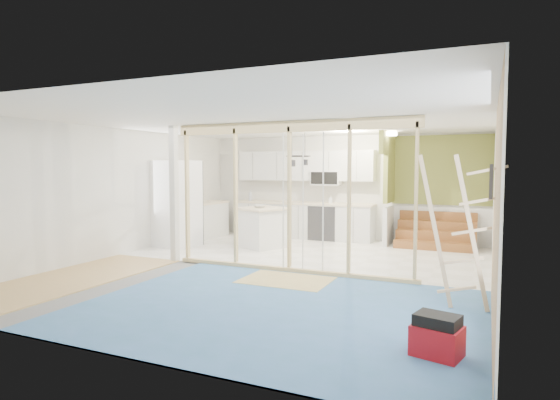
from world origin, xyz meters
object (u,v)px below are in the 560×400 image
at_px(fridge, 177,204).
at_px(island, 262,228).
at_px(toolbox, 437,337).
at_px(ladder, 458,232).

height_order(fridge, island, fridge).
xyz_separation_m(toolbox, ladder, (0.07, 1.66, 0.80)).
xyz_separation_m(island, toolbox, (4.21, -4.76, -0.25)).
relative_size(toolbox, ladder, 0.26).
bearing_deg(ladder, island, 137.21).
height_order(fridge, toolbox, fridge).
bearing_deg(toolbox, ladder, 101.60).
relative_size(island, ladder, 0.63).
distance_m(toolbox, ladder, 1.84).
relative_size(fridge, toolbox, 3.86).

